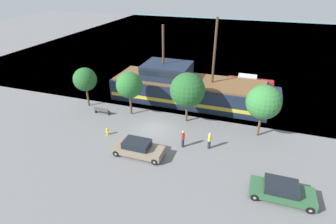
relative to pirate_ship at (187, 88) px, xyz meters
name	(u,v)px	position (x,y,z in m)	size (l,w,h in m)	color
ground_plane	(155,129)	(-1.35, -8.08, -1.78)	(160.00, 160.00, 0.00)	slate
water_surface	(218,41)	(-1.35, 35.92, -1.78)	(80.00, 80.00, 0.00)	slate
pirate_ship	(187,88)	(0.00, 0.00, 0.00)	(21.06, 6.00, 10.70)	#192338
moored_boat_dockside	(250,82)	(7.60, 8.17, -1.22)	(6.66, 2.05, 1.49)	maroon
parked_car_curb_front	(282,191)	(11.11, -14.30, -1.11)	(4.60, 2.02, 1.36)	#2D5B38
parked_car_curb_mid	(138,148)	(-1.18, -12.90, -1.04)	(4.66, 1.86, 1.52)	#7F705B
fire_hydrant	(107,131)	(-5.68, -10.72, -1.37)	(0.42, 0.25, 0.76)	yellow
bench_promenade_east	(102,111)	(-8.67, -6.91, -1.34)	(1.88, 0.45, 0.85)	#4C4742
pedestrian_walking_near	(183,139)	(2.37, -10.33, -0.85)	(0.32, 0.32, 1.81)	#232838
pedestrian_walking_far	(209,141)	(4.83, -9.76, -0.91)	(0.32, 0.32, 1.72)	#232838
tree_row_east	(85,79)	(-11.44, -5.44, 1.75)	(2.86, 2.86, 4.97)	brown
tree_row_mideast	(129,85)	(-5.31, -5.78, 1.93)	(3.03, 3.03, 5.24)	brown
tree_row_midwest	(187,90)	(1.40, -5.32, 2.03)	(3.82, 3.82, 5.73)	brown
tree_row_west	(264,102)	(9.22, -5.86, 2.05)	(3.43, 3.43, 5.55)	brown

